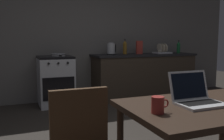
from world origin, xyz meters
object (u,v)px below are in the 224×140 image
electric_kettle (111,49)px  bottle (178,47)px  dining_table (205,116)px  frying_pan (59,55)px  coffee_mug (158,105)px  dish_rack (162,51)px  bottle_b (125,47)px  stove_oven (56,81)px  cereal_box (139,47)px  laptop (197,98)px

electric_kettle → bottle: (1.53, -0.05, 0.02)m
dining_table → electric_kettle: size_ratio=4.80×
frying_pan → coffee_mug: size_ratio=3.64×
dish_rack → bottle_b: 0.84m
dining_table → stove_oven: bearing=98.6°
stove_oven → bottle: (2.61, -0.05, 0.58)m
bottle → coffee_mug: bottle is taller
cereal_box → bottle_b: bearing=168.5°
bottle_b → coffee_mug: bearing=-111.6°
electric_kettle → cereal_box: bearing=1.8°
dish_rack → laptop: bearing=-119.1°
dining_table → laptop: size_ratio=3.52×
laptop → coffee_mug: bearing=-179.5°
electric_kettle → dish_rack: electric_kettle is taller
dining_table → bottle_b: bearing=74.6°
bottle_b → stove_oven: bearing=-176.7°
stove_oven → cereal_box: 1.80m
cereal_box → dining_table: bearing=-110.3°
dining_table → bottle: bearing=56.5°
frying_pan → cereal_box: size_ratio=1.61×
electric_kettle → frying_pan: 1.03m
laptop → dish_rack: bearing=47.9°
electric_kettle → dish_rack: (1.16, -0.00, -0.06)m
laptop → bottle_b: size_ratio=1.09×
stove_oven → dining_table: 3.30m
stove_oven → bottle: bearing=-1.0°
cereal_box → bottle_b: bottle_b is taller
dining_table → electric_kettle: 3.32m
dining_table → electric_kettle: bearing=79.8°
dining_table → cereal_box: size_ratio=4.21×
electric_kettle → bottle_b: (0.33, 0.08, 0.03)m
cereal_box → bottle_b: 0.30m
coffee_mug → bottle_b: bottle_b is taller
coffee_mug → frying_pan: bearing=90.2°
dining_table → dish_rack: 3.70m
bottle_b → electric_kettle: bearing=-166.5°
bottle → dining_table: bearing=-123.5°
stove_oven → laptop: size_ratio=2.79×
coffee_mug → bottle_b: size_ratio=0.40×
bottle → bottle_b: size_ratio=0.93×
electric_kettle → coffee_mug: (-1.01, -3.31, -0.21)m
electric_kettle → dish_rack: bearing=-0.0°
frying_pan → coffee_mug: bearing=-89.8°
coffee_mug → bottle_b: 3.65m
dining_table → laptop: laptop is taller
dish_rack → bottle_b: (-0.83, 0.08, 0.09)m
laptop → cereal_box: (1.26, 3.24, 0.23)m
frying_pan → dining_table: bearing=-82.3°
bottle → bottle_b: bearing=173.8°
laptop → bottle_b: bottle_b is taller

